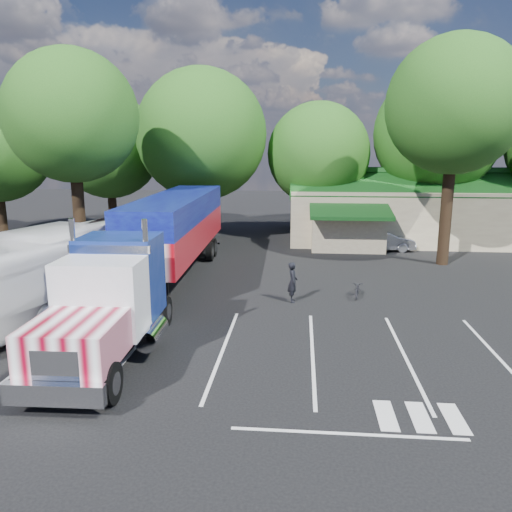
# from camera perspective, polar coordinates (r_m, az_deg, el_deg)

# --- Properties ---
(ground) EXTENTS (120.00, 120.00, 0.00)m
(ground) POSITION_cam_1_polar(r_m,az_deg,el_deg) (23.81, -1.58, -5.06)
(ground) COLOR black
(ground) RESTS_ON ground
(event_hall) EXTENTS (24.20, 14.12, 5.55)m
(event_hall) POSITION_cam_1_polar(r_m,az_deg,el_deg) (42.14, 20.39, 4.91)
(event_hall) COLOR #C0B58F
(event_hall) RESTS_ON ground
(tree_row_b) EXTENTS (8.40, 8.40, 11.35)m
(tree_row_b) POSITION_cam_1_polar(r_m,az_deg,el_deg) (43.30, -16.46, 11.89)
(tree_row_b) COLOR black
(tree_row_b) RESTS_ON ground
(tree_row_c) EXTENTS (10.00, 10.00, 13.05)m
(tree_row_c) POSITION_cam_1_polar(r_m,az_deg,el_deg) (39.52, -6.25, 13.63)
(tree_row_c) COLOR black
(tree_row_c) RESTS_ON ground
(tree_row_d) EXTENTS (8.00, 8.00, 10.60)m
(tree_row_d) POSITION_cam_1_polar(r_m,az_deg,el_deg) (40.08, 7.16, 11.51)
(tree_row_d) COLOR black
(tree_row_d) RESTS_ON ground
(tree_row_e) EXTENTS (9.60, 9.60, 12.90)m
(tree_row_e) POSITION_cam_1_polar(r_m,az_deg,el_deg) (41.86, 19.93, 12.97)
(tree_row_e) COLOR black
(tree_row_e) RESTS_ON ground
(tree_near_left) EXTENTS (7.60, 7.60, 12.65)m
(tree_near_left) POSITION_cam_1_polar(r_m,az_deg,el_deg) (31.50, -20.31, 14.70)
(tree_near_left) COLOR black
(tree_near_left) RESTS_ON ground
(tree_near_right) EXTENTS (8.00, 8.00, 13.50)m
(tree_near_right) POSITION_cam_1_polar(r_m,az_deg,el_deg) (32.36, 21.78, 15.66)
(tree_near_right) COLOR black
(tree_near_right) RESTS_ON ground
(semi_truck) EXTENTS (3.75, 22.72, 4.75)m
(semi_truck) POSITION_cam_1_polar(r_m,az_deg,el_deg) (25.20, -10.39, 2.01)
(semi_truck) COLOR black
(semi_truck) RESTS_ON ground
(woman) EXTENTS (0.50, 0.72, 1.90)m
(woman) POSITION_cam_1_polar(r_m,az_deg,el_deg) (23.39, 4.21, -2.98)
(woman) COLOR black
(woman) RESTS_ON ground
(bicycle) EXTENTS (0.77, 1.61, 0.81)m
(bicycle) POSITION_cam_1_polar(r_m,az_deg,el_deg) (24.66, 11.52, -3.71)
(bicycle) COLOR black
(bicycle) RESTS_ON ground
(tour_bus) EXTENTS (7.13, 13.81, 3.76)m
(tour_bus) POSITION_cam_1_polar(r_m,az_deg,el_deg) (24.12, -19.38, -0.91)
(tour_bus) COLOR silver
(tour_bus) RESTS_ON ground
(silver_sedan) EXTENTS (4.55, 1.86, 1.47)m
(silver_sedan) POSITION_cam_1_polar(r_m,az_deg,el_deg) (35.91, 14.21, 1.74)
(silver_sedan) COLOR #96989D
(silver_sedan) RESTS_ON ground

